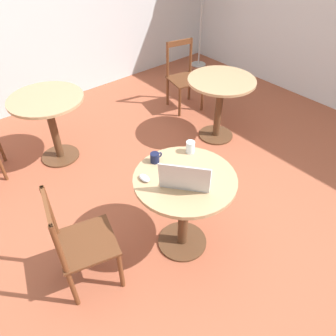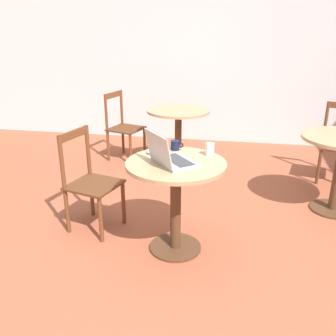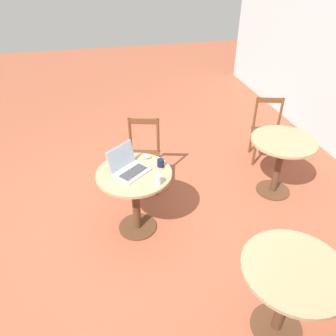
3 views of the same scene
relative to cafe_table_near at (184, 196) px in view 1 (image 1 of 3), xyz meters
The scene contains 11 objects.
ground_plane 0.58m from the cafe_table_near, 89.25° to the right, with size 16.00×16.00×0.00m, color #9E5138.
wall_back 3.23m from the cafe_table_near, 89.98° to the left, with size 9.40×0.06×2.70m.
cafe_table_near is the anchor object (origin of this frame).
cafe_table_mid 1.72m from the cafe_table_near, 33.63° to the left, with size 0.77×0.77×0.76m.
cafe_table_far 1.84m from the cafe_table_near, 98.23° to the left, with size 0.77×0.77×0.76m.
chair_near_left 0.84m from the cafe_table_near, 164.52° to the left, with size 0.50×0.50×0.89m.
chair_mid_back 2.41m from the cafe_table_near, 47.74° to the left, with size 0.48×0.48×0.89m.
laptop 0.25m from the cafe_table_near, 127.93° to the right, with size 0.44×0.45×0.25m.
mouse 0.36m from the cafe_table_near, 143.94° to the left, with size 0.06×0.10×0.03m.
mug 0.37m from the cafe_table_near, 99.96° to the left, with size 0.11×0.07×0.08m.
drinking_glass 0.39m from the cafe_table_near, 39.89° to the left, with size 0.07×0.07×0.10m.
Camera 1 is at (-1.24, -1.18, 2.35)m, focal length 35.00 mm.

